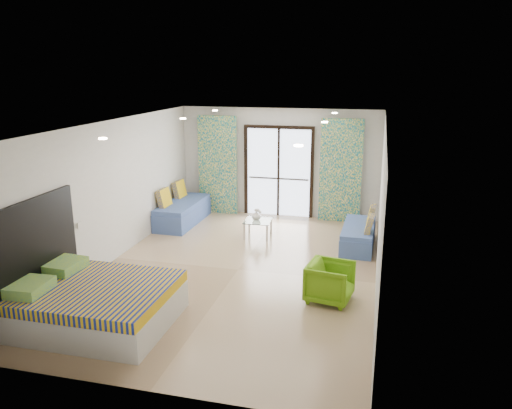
% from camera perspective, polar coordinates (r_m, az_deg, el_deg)
% --- Properties ---
extents(floor, '(5.00, 7.50, 0.01)m').
position_cam_1_polar(floor, '(9.39, -2.04, -7.45)').
color(floor, '#96795A').
rests_on(floor, ground).
extents(ceiling, '(5.00, 7.50, 0.01)m').
position_cam_1_polar(ceiling, '(8.71, -2.20, 9.17)').
color(ceiling, silver).
rests_on(ceiling, ground).
extents(wall_back, '(5.00, 0.01, 2.70)m').
position_cam_1_polar(wall_back, '(12.52, 2.63, 4.79)').
color(wall_back, silver).
rests_on(wall_back, ground).
extents(wall_front, '(5.00, 0.01, 2.70)m').
position_cam_1_polar(wall_front, '(5.64, -12.79, -8.92)').
color(wall_front, silver).
rests_on(wall_front, ground).
extents(wall_left, '(0.01, 7.50, 2.70)m').
position_cam_1_polar(wall_left, '(9.92, -16.14, 1.41)').
color(wall_left, silver).
rests_on(wall_left, ground).
extents(wall_right, '(0.01, 7.50, 2.70)m').
position_cam_1_polar(wall_right, '(8.63, 14.06, -0.49)').
color(wall_right, silver).
rests_on(wall_right, ground).
extents(balcony_door, '(1.76, 0.08, 2.28)m').
position_cam_1_polar(balcony_door, '(12.50, 2.60, 4.36)').
color(balcony_door, black).
rests_on(balcony_door, floor).
extents(balcony_rail, '(1.52, 0.03, 0.04)m').
position_cam_1_polar(balcony_rail, '(12.58, 2.59, 2.99)').
color(balcony_rail, '#595451').
rests_on(balcony_rail, balcony_door).
extents(curtain_left, '(1.00, 0.10, 2.50)m').
position_cam_1_polar(curtain_left, '(12.75, -4.40, 4.51)').
color(curtain_left, silver).
rests_on(curtain_left, floor).
extents(curtain_right, '(1.00, 0.10, 2.50)m').
position_cam_1_polar(curtain_right, '(12.15, 9.65, 3.80)').
color(curtain_right, silver).
rests_on(curtain_right, floor).
extents(downlight_a, '(0.12, 0.12, 0.02)m').
position_cam_1_polar(downlight_a, '(7.44, -17.11, 7.22)').
color(downlight_a, '#FFE0B2').
rests_on(downlight_a, ceiling).
extents(downlight_b, '(0.12, 0.12, 0.02)m').
position_cam_1_polar(downlight_b, '(6.47, 4.88, 6.72)').
color(downlight_b, '#FFE0B2').
rests_on(downlight_b, ceiling).
extents(downlight_c, '(0.12, 0.12, 0.02)m').
position_cam_1_polar(downlight_c, '(10.11, -8.36, 9.70)').
color(downlight_c, '#FFE0B2').
rests_on(downlight_c, ceiling).
extents(downlight_d, '(0.12, 0.12, 0.02)m').
position_cam_1_polar(downlight_d, '(9.42, 7.85, 9.32)').
color(downlight_d, '#FFE0B2').
rests_on(downlight_d, ceiling).
extents(downlight_e, '(0.12, 0.12, 0.02)m').
position_cam_1_polar(downlight_e, '(11.98, -4.71, 10.66)').
color(downlight_e, '#FFE0B2').
rests_on(downlight_e, ceiling).
extents(downlight_f, '(0.12, 0.12, 0.02)m').
position_cam_1_polar(downlight_f, '(11.40, 8.98, 10.29)').
color(downlight_f, '#FFE0B2').
rests_on(downlight_f, ceiling).
extents(headboard, '(0.06, 2.10, 1.50)m').
position_cam_1_polar(headboard, '(8.06, -24.32, -4.79)').
color(headboard, black).
rests_on(headboard, floor).
extents(switch_plate, '(0.02, 0.10, 0.10)m').
position_cam_1_polar(switch_plate, '(9.01, -19.55, -2.23)').
color(switch_plate, silver).
rests_on(switch_plate, wall_left).
extents(bed, '(2.16, 1.76, 0.74)m').
position_cam_1_polar(bed, '(7.79, -17.91, -10.71)').
color(bed, silver).
rests_on(bed, floor).
extents(daybed_left, '(0.78, 1.92, 0.94)m').
position_cam_1_polar(daybed_left, '(12.18, -8.44, -0.77)').
color(daybed_left, '#415B9C').
rests_on(daybed_left, floor).
extents(daybed_right, '(0.68, 1.66, 0.81)m').
position_cam_1_polar(daybed_right, '(10.70, 11.68, -3.42)').
color(daybed_right, '#415B9C').
rests_on(daybed_right, floor).
extents(coffee_table, '(0.60, 0.60, 0.67)m').
position_cam_1_polar(coffee_table, '(11.03, 0.22, -2.03)').
color(coffee_table, silver).
rests_on(coffee_table, floor).
extents(vase, '(0.22, 0.23, 0.21)m').
position_cam_1_polar(vase, '(11.03, 0.05, -1.26)').
color(vase, white).
rests_on(vase, coffee_table).
extents(armchair, '(0.74, 0.78, 0.71)m').
position_cam_1_polar(armchair, '(8.16, 8.46, -8.55)').
color(armchair, '#63A415').
rests_on(armchair, floor).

